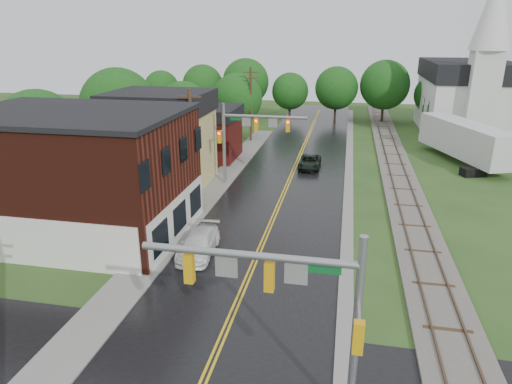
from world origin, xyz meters
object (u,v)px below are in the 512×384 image
(utility_pole_b, at_px, (192,145))
(tree_left_e, at_px, (238,100))
(church, at_px, (467,90))
(utility_pole_c, at_px, (251,103))
(brick_building, at_px, (76,174))
(traffic_signal_near, at_px, (292,293))
(tree_left_b, at_px, (120,108))
(suv_dark, at_px, (310,162))
(pickup_white, at_px, (199,244))
(tree_left_a, at_px, (40,133))
(traffic_signal_far, at_px, (248,130))
(tree_left_c, at_px, (185,108))
(semi_trailer, at_px, (464,139))

(utility_pole_b, distance_m, tree_left_e, 23.99)
(church, height_order, utility_pole_c, church)
(brick_building, height_order, traffic_signal_near, brick_building)
(tree_left_b, bearing_deg, traffic_signal_near, -54.51)
(suv_dark, bearing_deg, brick_building, -126.78)
(utility_pole_c, relative_size, pickup_white, 1.89)
(traffic_signal_near, height_order, tree_left_b, tree_left_b)
(tree_left_a, height_order, pickup_white, tree_left_a)
(traffic_signal_far, relative_size, utility_pole_c, 0.82)
(tree_left_c, bearing_deg, tree_left_a, -108.43)
(utility_pole_c, distance_m, tree_left_a, 25.67)
(church, relative_size, traffic_signal_near, 2.72)
(church, xyz_separation_m, tree_left_b, (-37.85, -21.84, -0.12))
(tree_left_a, bearing_deg, utility_pole_c, 59.45)
(tree_left_a, height_order, suv_dark, tree_left_a)
(brick_building, bearing_deg, traffic_signal_near, -39.17)
(suv_dark, bearing_deg, utility_pole_c, 128.41)
(utility_pole_b, height_order, tree_left_c, utility_pole_b)
(brick_building, bearing_deg, tree_left_a, 136.87)
(traffic_signal_far, distance_m, semi_trailer, 23.73)
(tree_left_a, xyz_separation_m, suv_dark, (21.32, 11.53, -4.49))
(church, xyz_separation_m, traffic_signal_near, (-16.53, -51.74, -0.87))
(traffic_signal_near, distance_m, tree_left_e, 45.59)
(traffic_signal_near, xyz_separation_m, utility_pole_c, (-10.27, 42.00, -0.25))
(tree_left_c, distance_m, tree_left_e, 7.82)
(brick_building, distance_m, utility_pole_c, 29.56)
(pickup_white, bearing_deg, traffic_signal_far, 86.55)
(tree_left_c, relative_size, tree_left_e, 0.94)
(tree_left_a, bearing_deg, traffic_signal_far, 17.30)
(tree_left_b, bearing_deg, brick_building, -72.39)
(traffic_signal_near, distance_m, utility_pole_c, 43.24)
(utility_pole_c, bearing_deg, tree_left_e, 137.16)
(utility_pole_c, bearing_deg, traffic_signal_near, -76.26)
(utility_pole_b, relative_size, tree_left_a, 1.04)
(tree_left_b, xyz_separation_m, tree_left_c, (4.00, 8.00, -1.21))
(traffic_signal_near, height_order, pickup_white, traffic_signal_near)
(church, distance_m, traffic_signal_far, 35.59)
(tree_left_a, relative_size, pickup_white, 1.82)
(church, relative_size, tree_left_e, 2.45)
(utility_pole_c, distance_m, tree_left_c, 8.16)
(utility_pole_b, height_order, tree_left_b, tree_left_b)
(tree_left_e, relative_size, semi_trailer, 0.60)
(tree_left_a, bearing_deg, tree_left_c, 71.57)
(tree_left_a, xyz_separation_m, tree_left_b, (2.00, 10.00, 0.60))
(church, xyz_separation_m, traffic_signal_far, (-23.47, -26.74, -0.86))
(traffic_signal_far, xyz_separation_m, utility_pole_c, (-3.33, 17.00, -0.25))
(brick_building, relative_size, pickup_white, 3.00)
(utility_pole_b, height_order, pickup_white, utility_pole_b)
(tree_left_c, bearing_deg, traffic_signal_near, -65.44)
(tree_left_c, relative_size, semi_trailer, 0.56)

